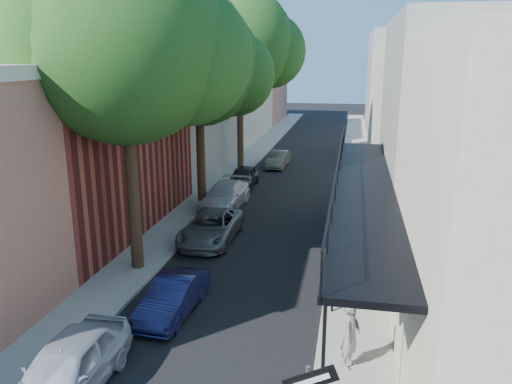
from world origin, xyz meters
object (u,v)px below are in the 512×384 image
at_px(parked_car_d, 225,196).
at_px(parked_car_f, 278,159).
at_px(parked_car_e, 243,177).
at_px(oak_mid, 207,67).
at_px(parked_car_b, 173,297).
at_px(pedestrian, 351,335).
at_px(parked_car_c, 211,227).
at_px(oak_near, 139,45).
at_px(oak_far, 247,45).
at_px(parked_car_a, 68,368).

bearing_deg(parked_car_d, parked_car_f, 87.20).
bearing_deg(parked_car_e, oak_mid, -101.61).
distance_m(parked_car_b, pedestrian, 5.58).
height_order(parked_car_c, parked_car_f, parked_car_c).
bearing_deg(oak_near, parked_car_b, -57.71).
distance_m(parked_car_b, parked_car_c, 6.22).
bearing_deg(oak_far, oak_near, -90.04).
height_order(parked_car_a, pedestrian, pedestrian).
xyz_separation_m(oak_near, parked_car_a, (0.93, -7.10, -7.20)).
height_order(oak_near, parked_car_f, oak_near).
distance_m(oak_near, parked_car_f, 19.63).
height_order(parked_car_c, pedestrian, pedestrian).
xyz_separation_m(parked_car_a, pedestrian, (6.29, 2.13, 0.31)).
relative_size(parked_car_d, pedestrian, 2.57).
relative_size(oak_mid, parked_car_f, 2.96).
xyz_separation_m(oak_near, parked_car_b, (1.97, -3.11, -7.32)).
distance_m(oak_near, oak_far, 17.01).
bearing_deg(oak_near, parked_car_a, -82.58).
height_order(oak_near, oak_far, oak_far).
distance_m(parked_car_b, parked_car_f, 21.22).
bearing_deg(parked_car_f, parked_car_c, -88.48).
xyz_separation_m(oak_mid, parked_car_e, (0.82, 4.20, -6.43)).
bearing_deg(parked_car_a, oak_near, 97.71).
bearing_deg(parked_car_e, parked_car_f, 78.01).
xyz_separation_m(parked_car_f, pedestrian, (5.25, -23.08, 0.42)).
distance_m(parked_car_e, parked_car_f, 6.06).
height_order(oak_far, parked_car_f, oak_far).
xyz_separation_m(parked_car_a, parked_car_f, (1.04, 25.21, -0.11)).
distance_m(oak_mid, parked_car_b, 13.00).
height_order(parked_car_a, parked_car_d, parked_car_a).
bearing_deg(parked_car_f, parked_car_d, -92.92).
bearing_deg(parked_car_e, parked_car_d, -90.58).
xyz_separation_m(parked_car_d, parked_car_e, (0.00, 4.36, -0.03)).
distance_m(oak_far, parked_car_a, 25.29).
relative_size(oak_mid, pedestrian, 5.87).
bearing_deg(parked_car_c, pedestrian, -53.95).
distance_m(oak_far, parked_car_b, 21.63).
bearing_deg(oak_mid, pedestrian, -60.69).
bearing_deg(oak_mid, oak_far, 89.59).
bearing_deg(parked_car_f, oak_near, -92.47).
distance_m(parked_car_d, pedestrian, 14.32).
relative_size(parked_car_b, parked_car_d, 0.76).
bearing_deg(parked_car_a, oak_far, 92.46).
bearing_deg(pedestrian, parked_car_c, 56.48).
bearing_deg(parked_car_d, parked_car_b, -79.89).
distance_m(parked_car_a, parked_car_b, 4.13).
distance_m(oak_far, parked_car_d, 11.96).
relative_size(parked_car_a, parked_car_d, 0.89).
bearing_deg(oak_near, parked_car_e, 86.39).
bearing_deg(oak_far, parked_car_a, -87.83).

